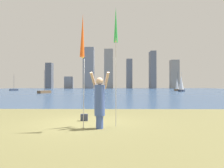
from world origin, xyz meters
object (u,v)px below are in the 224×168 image
Objects in this scene: kite_flag_right at (116,28)px; sailboat_0 at (181,84)px; sailboat_3 at (44,92)px; sailboat_4 at (14,89)px; person at (100,100)px; kite_flag_left at (83,37)px; bag at (84,117)px; sailboat_2 at (177,85)px.

kite_flag_right is 48.26m from sailboat_0.
sailboat_3 is (-14.27, 33.37, -3.41)m from kite_flag_right.
sailboat_3 reaches higher than kite_flag_right.
sailboat_3 is 0.94× the size of sailboat_4.
sailboat_4 is at bearing 99.49° from person.
kite_flag_right is (1.15, 0.81, 0.55)m from kite_flag_left.
kite_flag_left is at bearing -61.70° from sailboat_4.
kite_flag_right reaches higher than kite_flag_left.
sailboat_4 is (-30.34, 55.07, -0.61)m from person.
person is at bearing 20.38° from kite_flag_left.
sailboat_4 is at bearing 128.27° from sailboat_3.
sailboat_3 is 26.89m from sailboat_4.
sailboat_3 is at bearing 113.15° from kite_flag_right.
kite_flag_left is 0.81× the size of sailboat_4.
sailboat_4 is at bearing 119.57° from kite_flag_right.
kite_flag_left is at bearing -69.01° from sailboat_3.
kite_flag_right is 0.87× the size of sailboat_0.
kite_flag_left is 0.89× the size of kite_flag_right.
kite_flag_right is 3.94m from bag.
person reaches higher than bag.
sailboat_3 reaches higher than kite_flag_left.
kite_flag_right is 36.45m from sailboat_3.
person is at bearing -111.16° from sailboat_0.
sailboat_2 is 49.70m from sailboat_4.
sailboat_0 is 1.03× the size of sailboat_4.
kite_flag_right is at bearing -60.43° from sailboat_4.
person is 0.40× the size of sailboat_4.
kite_flag_right is at bearing -35.35° from bag.
sailboat_0 is 33.53m from sailboat_3.
kite_flag_left is 0.86× the size of sailboat_3.
bag is (-0.20, 1.76, -3.03)m from kite_flag_left.
sailboat_4 is at bearing 118.30° from kite_flag_left.
person is at bearing -61.15° from sailboat_4.
kite_flag_left is at bearing -144.98° from kite_flag_right.
sailboat_4 is (-48.02, 9.39, -1.58)m from sailboat_0.
bag is at bearing -68.28° from sailboat_3.
sailboat_0 reaches higher than kite_flag_right.
kite_flag_left is at bearing -111.69° from sailboat_0.
kite_flag_right is at bearing -110.77° from sailboat_0.
sailboat_0 is 48.96m from sailboat_4.
kite_flag_right is at bearing -66.85° from sailboat_3.
sailboat_0 is at bearing 67.31° from bag.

